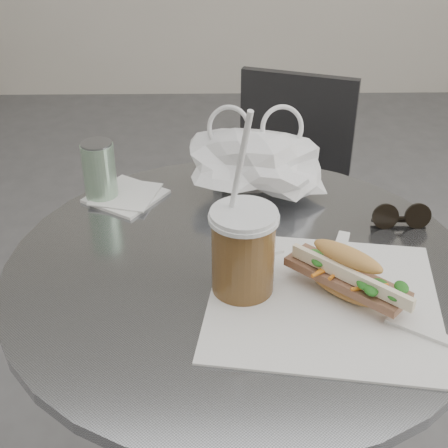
{
  "coord_description": "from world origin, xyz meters",
  "views": [
    {
      "loc": [
        -0.04,
        -0.62,
        1.33
      ],
      "look_at": [
        -0.03,
        0.24,
        0.79
      ],
      "focal_mm": 50.0,
      "sensor_mm": 36.0,
      "label": 1
    }
  ],
  "objects_px": {
    "sunglasses": "(401,218)",
    "drink_can": "(99,171)",
    "iced_coffee": "(243,250)",
    "cafe_table": "(239,385)",
    "banh_mi": "(346,274)",
    "chair_far": "(279,236)"
  },
  "relations": [
    {
      "from": "sunglasses",
      "to": "drink_can",
      "type": "height_order",
      "value": "drink_can"
    },
    {
      "from": "chair_far",
      "to": "banh_mi",
      "type": "xyz_separation_m",
      "value": [
        0.01,
        -0.76,
        0.43
      ]
    },
    {
      "from": "banh_mi",
      "to": "drink_can",
      "type": "distance_m",
      "value": 0.5
    },
    {
      "from": "sunglasses",
      "to": "drink_can",
      "type": "distance_m",
      "value": 0.55
    },
    {
      "from": "chair_far",
      "to": "sunglasses",
      "type": "bearing_deg",
      "value": 123.43
    },
    {
      "from": "banh_mi",
      "to": "drink_can",
      "type": "xyz_separation_m",
      "value": [
        -0.41,
        0.3,
        0.02
      ]
    },
    {
      "from": "cafe_table",
      "to": "banh_mi",
      "type": "distance_m",
      "value": 0.36
    },
    {
      "from": "cafe_table",
      "to": "drink_can",
      "type": "xyz_separation_m",
      "value": [
        -0.25,
        0.22,
        0.33
      ]
    },
    {
      "from": "sunglasses",
      "to": "drink_can",
      "type": "xyz_separation_m",
      "value": [
        -0.54,
        0.11,
        0.04
      ]
    },
    {
      "from": "sunglasses",
      "to": "drink_can",
      "type": "relative_size",
      "value": 0.89
    },
    {
      "from": "cafe_table",
      "to": "chair_far",
      "type": "bearing_deg",
      "value": 78.3
    },
    {
      "from": "sunglasses",
      "to": "cafe_table",
      "type": "bearing_deg",
      "value": -159.48
    },
    {
      "from": "iced_coffee",
      "to": "drink_can",
      "type": "bearing_deg",
      "value": 131.93
    },
    {
      "from": "iced_coffee",
      "to": "sunglasses",
      "type": "height_order",
      "value": "iced_coffee"
    },
    {
      "from": "sunglasses",
      "to": "banh_mi",
      "type": "bearing_deg",
      "value": -125.3
    },
    {
      "from": "banh_mi",
      "to": "drink_can",
      "type": "height_order",
      "value": "drink_can"
    },
    {
      "from": "iced_coffee",
      "to": "sunglasses",
      "type": "distance_m",
      "value": 0.34
    },
    {
      "from": "cafe_table",
      "to": "banh_mi",
      "type": "xyz_separation_m",
      "value": [
        0.15,
        -0.08,
        0.31
      ]
    },
    {
      "from": "cafe_table",
      "to": "banh_mi",
      "type": "height_order",
      "value": "banh_mi"
    },
    {
      "from": "iced_coffee",
      "to": "drink_can",
      "type": "distance_m",
      "value": 0.38
    },
    {
      "from": "cafe_table",
      "to": "banh_mi",
      "type": "relative_size",
      "value": 3.34
    },
    {
      "from": "chair_far",
      "to": "cafe_table",
      "type": "bearing_deg",
      "value": 97.6
    }
  ]
}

